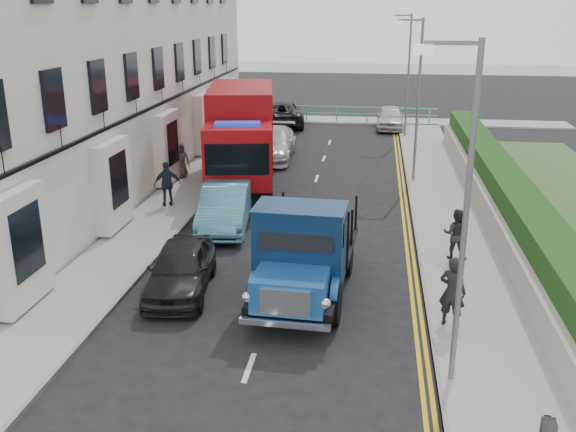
% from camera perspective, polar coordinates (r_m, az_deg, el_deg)
% --- Properties ---
extents(ground, '(120.00, 120.00, 0.00)m').
position_cam_1_polar(ground, '(16.11, -2.10, -9.63)').
color(ground, black).
rests_on(ground, ground).
extents(pavement_west, '(2.40, 38.00, 0.12)m').
position_cam_1_polar(pavement_west, '(25.38, -10.27, 0.92)').
color(pavement_west, gray).
rests_on(pavement_west, ground).
extents(pavement_east, '(2.60, 38.00, 0.12)m').
position_cam_1_polar(pavement_east, '(24.36, 13.97, -0.10)').
color(pavement_east, gray).
rests_on(pavement_east, ground).
extents(promenade, '(30.00, 2.50, 0.12)m').
position_cam_1_polar(promenade, '(43.72, 4.40, 8.49)').
color(promenade, gray).
rests_on(promenade, ground).
extents(sea_plane, '(120.00, 120.00, 0.00)m').
position_cam_1_polar(sea_plane, '(74.42, 5.91, 12.51)').
color(sea_plane, slate).
rests_on(sea_plane, ground).
extents(terrace_west, '(6.31, 30.20, 14.25)m').
position_cam_1_polar(terrace_west, '(29.53, -16.91, 16.90)').
color(terrace_west, silver).
rests_on(terrace_west, ground).
extents(garden_east, '(1.45, 28.00, 1.75)m').
position_cam_1_polar(garden_east, '(24.41, 18.57, 1.58)').
color(garden_east, '#B2AD9E').
rests_on(garden_east, ground).
extents(seafront_railing, '(13.00, 0.08, 1.11)m').
position_cam_1_polar(seafront_railing, '(42.84, 4.35, 9.00)').
color(seafront_railing, '#59B2A5').
rests_on(seafront_railing, ground).
extents(lamp_near, '(1.23, 0.18, 7.00)m').
position_cam_1_polar(lamp_near, '(12.63, 15.09, 1.33)').
color(lamp_near, slate).
rests_on(lamp_near, ground).
extents(lamp_mid, '(1.23, 0.18, 7.00)m').
position_cam_1_polar(lamp_mid, '(28.27, 11.29, 10.82)').
color(lamp_mid, slate).
rests_on(lamp_mid, ground).
extents(lamp_far, '(1.23, 0.18, 7.00)m').
position_cam_1_polar(lamp_far, '(38.20, 10.49, 12.77)').
color(lamp_far, slate).
rests_on(lamp_far, ground).
extents(bedford_lorry, '(2.57, 5.87, 2.72)m').
position_cam_1_polar(bedford_lorry, '(16.63, 1.19, -3.92)').
color(bedford_lorry, black).
rests_on(bedford_lorry, ground).
extents(red_lorry, '(3.94, 8.20, 4.12)m').
position_cam_1_polar(red_lorry, '(27.90, -4.20, 7.27)').
color(red_lorry, black).
rests_on(red_lorry, ground).
extents(parked_car_front, '(2.02, 4.13, 1.36)m').
position_cam_1_polar(parked_car_front, '(17.82, -9.53, -4.60)').
color(parked_car_front, black).
rests_on(parked_car_front, ground).
extents(parked_car_mid, '(2.11, 4.72, 1.51)m').
position_cam_1_polar(parked_car_mid, '(22.66, -5.62, 0.82)').
color(parked_car_mid, '#5191AD').
rests_on(parked_car_mid, ground).
extents(parked_car_rear, '(2.34, 5.39, 1.54)m').
position_cam_1_polar(parked_car_rear, '(32.70, -1.40, 6.43)').
color(parked_car_rear, '#A9A8AD').
rests_on(parked_car_rear, ground).
extents(seafront_car_left, '(3.60, 6.03, 1.57)m').
position_cam_1_polar(seafront_car_left, '(41.98, -0.58, 9.13)').
color(seafront_car_left, black).
rests_on(seafront_car_left, ground).
extents(seafront_car_right, '(1.70, 4.18, 1.42)m').
position_cam_1_polar(seafront_car_right, '(41.26, 9.08, 8.64)').
color(seafront_car_right, silver).
rests_on(seafront_car_right, ground).
extents(pedestrian_east_near, '(0.76, 0.65, 1.78)m').
position_cam_1_polar(pedestrian_east_near, '(15.93, 14.41, -6.53)').
color(pedestrian_east_near, black).
rests_on(pedestrian_east_near, pavement_east).
extents(pedestrian_east_far, '(0.89, 0.76, 1.58)m').
position_cam_1_polar(pedestrian_east_far, '(20.09, 14.68, -1.56)').
color(pedestrian_east_far, '#2B2831').
rests_on(pedestrian_east_far, pavement_east).
extents(pedestrian_west_near, '(1.09, 0.84, 1.73)m').
position_cam_1_polar(pedestrian_west_near, '(24.99, -10.68, 2.83)').
color(pedestrian_west_near, '#1B2632').
rests_on(pedestrian_west_near, pavement_west).
extents(pedestrian_west_far, '(0.86, 0.66, 1.56)m').
position_cam_1_polar(pedestrian_west_far, '(29.08, -9.50, 4.92)').
color(pedestrian_west_far, '#483434').
rests_on(pedestrian_west_far, pavement_west).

